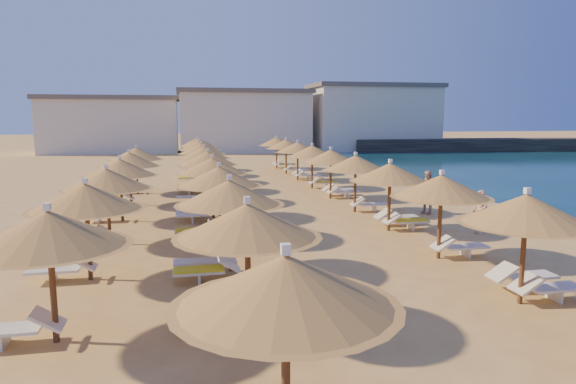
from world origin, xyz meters
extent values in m
plane|color=tan|center=(0.00, 0.00, 0.00)|extent=(220.00, 220.00, 0.00)
cube|color=black|center=(29.85, 40.77, 0.75)|extent=(30.26, 7.36, 1.50)
cube|color=silver|center=(-13.06, 47.70, 3.00)|extent=(15.00, 8.00, 6.00)
cube|color=#59514C|center=(-13.06, 47.70, 6.25)|extent=(15.60, 8.48, 0.50)
cube|color=silver|center=(2.25, 46.26, 3.40)|extent=(15.00, 8.00, 6.80)
cube|color=#59514C|center=(2.25, 46.26, 7.05)|extent=(15.60, 8.48, 0.50)
cube|color=silver|center=(18.31, 45.56, 3.80)|extent=(15.00, 8.00, 7.60)
cube|color=#59514C|center=(18.31, 45.56, 7.85)|extent=(15.60, 8.48, 0.50)
cylinder|color=brown|center=(2.36, -5.54, 1.06)|extent=(0.12, 0.12, 2.12)
cone|color=#9A5C2C|center=(2.36, -5.54, 2.21)|extent=(2.79, 2.79, 0.68)
cone|color=#9A5C2C|center=(2.36, -5.54, 1.93)|extent=(3.01, 3.01, 0.12)
cube|color=white|center=(2.36, -5.54, 2.62)|extent=(0.12, 0.12, 0.14)
cylinder|color=brown|center=(2.36, -1.70, 1.06)|extent=(0.12, 0.12, 2.12)
cone|color=#9A5C2C|center=(2.36, -1.70, 2.21)|extent=(2.79, 2.79, 0.68)
cone|color=#9A5C2C|center=(2.36, -1.70, 1.93)|extent=(3.01, 3.01, 0.12)
cube|color=white|center=(2.36, -1.70, 2.62)|extent=(0.12, 0.12, 0.14)
cylinder|color=brown|center=(2.36, 2.15, 1.06)|extent=(0.12, 0.12, 2.12)
cone|color=#9A5C2C|center=(2.36, 2.15, 2.21)|extent=(2.79, 2.79, 0.68)
cone|color=#9A5C2C|center=(2.36, 2.15, 1.93)|extent=(3.01, 3.01, 0.12)
cube|color=white|center=(2.36, 2.15, 2.62)|extent=(0.12, 0.12, 0.14)
cylinder|color=brown|center=(2.36, 6.00, 1.06)|extent=(0.12, 0.12, 2.12)
cone|color=#9A5C2C|center=(2.36, 6.00, 2.21)|extent=(2.79, 2.79, 0.68)
cone|color=#9A5C2C|center=(2.36, 6.00, 1.93)|extent=(3.01, 3.01, 0.12)
cube|color=white|center=(2.36, 6.00, 2.62)|extent=(0.12, 0.12, 0.14)
cylinder|color=brown|center=(2.36, 9.85, 1.06)|extent=(0.12, 0.12, 2.12)
cone|color=#9A5C2C|center=(2.36, 9.85, 2.21)|extent=(2.79, 2.79, 0.68)
cone|color=#9A5C2C|center=(2.36, 9.85, 1.93)|extent=(3.01, 3.01, 0.12)
cube|color=white|center=(2.36, 9.85, 2.62)|extent=(0.12, 0.12, 0.14)
cylinder|color=brown|center=(2.36, 13.69, 1.06)|extent=(0.12, 0.12, 2.12)
cone|color=#9A5C2C|center=(2.36, 13.69, 2.21)|extent=(2.79, 2.79, 0.68)
cone|color=#9A5C2C|center=(2.36, 13.69, 1.93)|extent=(3.01, 3.01, 0.12)
cube|color=white|center=(2.36, 13.69, 2.62)|extent=(0.12, 0.12, 0.14)
cylinder|color=brown|center=(2.36, 17.54, 1.06)|extent=(0.12, 0.12, 2.12)
cone|color=#9A5C2C|center=(2.36, 17.54, 2.21)|extent=(2.79, 2.79, 0.68)
cone|color=#9A5C2C|center=(2.36, 17.54, 1.93)|extent=(3.01, 3.01, 0.12)
cube|color=white|center=(2.36, 17.54, 2.62)|extent=(0.12, 0.12, 0.14)
cylinder|color=brown|center=(2.36, 21.39, 1.06)|extent=(0.12, 0.12, 2.12)
cone|color=#9A5C2C|center=(2.36, 21.39, 2.21)|extent=(2.79, 2.79, 0.68)
cone|color=#9A5C2C|center=(2.36, 21.39, 1.93)|extent=(3.01, 3.01, 0.12)
cube|color=white|center=(2.36, 21.39, 2.62)|extent=(0.12, 0.12, 0.14)
cylinder|color=brown|center=(2.36, 25.23, 1.06)|extent=(0.12, 0.12, 2.12)
cone|color=#9A5C2C|center=(2.36, 25.23, 2.21)|extent=(2.79, 2.79, 0.68)
cone|color=#9A5C2C|center=(2.36, 25.23, 1.93)|extent=(3.01, 3.01, 0.12)
cube|color=white|center=(2.36, 25.23, 2.62)|extent=(0.12, 0.12, 0.14)
cylinder|color=brown|center=(-3.91, -9.39, 1.06)|extent=(0.12, 0.12, 2.12)
cone|color=#9A5C2C|center=(-3.91, -9.39, 2.21)|extent=(2.79, 2.79, 0.68)
cone|color=#9A5C2C|center=(-3.91, -9.39, 1.93)|extent=(3.01, 3.01, 0.12)
cube|color=white|center=(-3.91, -9.39, 2.62)|extent=(0.12, 0.12, 0.14)
cylinder|color=brown|center=(-3.91, -5.54, 1.06)|extent=(0.12, 0.12, 2.12)
cone|color=#9A5C2C|center=(-3.91, -5.54, 2.21)|extent=(2.79, 2.79, 0.68)
cone|color=#9A5C2C|center=(-3.91, -5.54, 1.93)|extent=(3.01, 3.01, 0.12)
cube|color=white|center=(-3.91, -5.54, 2.62)|extent=(0.12, 0.12, 0.14)
cylinder|color=brown|center=(-3.91, -1.70, 1.06)|extent=(0.12, 0.12, 2.12)
cone|color=#9A5C2C|center=(-3.91, -1.70, 2.21)|extent=(2.79, 2.79, 0.68)
cone|color=#9A5C2C|center=(-3.91, -1.70, 1.93)|extent=(3.01, 3.01, 0.12)
cube|color=white|center=(-3.91, -1.70, 2.62)|extent=(0.12, 0.12, 0.14)
cylinder|color=brown|center=(-3.91, 2.15, 1.06)|extent=(0.12, 0.12, 2.12)
cone|color=#9A5C2C|center=(-3.91, 2.15, 2.21)|extent=(2.79, 2.79, 0.68)
cone|color=#9A5C2C|center=(-3.91, 2.15, 1.93)|extent=(3.01, 3.01, 0.12)
cube|color=white|center=(-3.91, 2.15, 2.62)|extent=(0.12, 0.12, 0.14)
cylinder|color=brown|center=(-3.91, 6.00, 1.06)|extent=(0.12, 0.12, 2.12)
cone|color=#9A5C2C|center=(-3.91, 6.00, 2.21)|extent=(2.79, 2.79, 0.68)
cone|color=#9A5C2C|center=(-3.91, 6.00, 1.93)|extent=(3.01, 3.01, 0.12)
cube|color=white|center=(-3.91, 6.00, 2.62)|extent=(0.12, 0.12, 0.14)
cylinder|color=brown|center=(-3.91, 9.85, 1.06)|extent=(0.12, 0.12, 2.12)
cone|color=#9A5C2C|center=(-3.91, 9.85, 2.21)|extent=(2.79, 2.79, 0.68)
cone|color=#9A5C2C|center=(-3.91, 9.85, 1.93)|extent=(3.01, 3.01, 0.12)
cube|color=white|center=(-3.91, 9.85, 2.62)|extent=(0.12, 0.12, 0.14)
cylinder|color=brown|center=(-3.91, 13.69, 1.06)|extent=(0.12, 0.12, 2.12)
cone|color=#9A5C2C|center=(-3.91, 13.69, 2.21)|extent=(2.79, 2.79, 0.68)
cone|color=#9A5C2C|center=(-3.91, 13.69, 1.93)|extent=(3.01, 3.01, 0.12)
cube|color=white|center=(-3.91, 13.69, 2.62)|extent=(0.12, 0.12, 0.14)
cylinder|color=brown|center=(-3.91, 17.54, 1.06)|extent=(0.12, 0.12, 2.12)
cone|color=#9A5C2C|center=(-3.91, 17.54, 2.21)|extent=(2.79, 2.79, 0.68)
cone|color=#9A5C2C|center=(-3.91, 17.54, 1.93)|extent=(3.01, 3.01, 0.12)
cube|color=white|center=(-3.91, 17.54, 2.62)|extent=(0.12, 0.12, 0.14)
cylinder|color=brown|center=(-3.91, 21.39, 1.06)|extent=(0.12, 0.12, 2.12)
cone|color=#9A5C2C|center=(-3.91, 21.39, 2.21)|extent=(2.79, 2.79, 0.68)
cone|color=#9A5C2C|center=(-3.91, 21.39, 1.93)|extent=(3.01, 3.01, 0.12)
cube|color=white|center=(-3.91, 21.39, 2.62)|extent=(0.12, 0.12, 0.14)
cylinder|color=brown|center=(-3.91, 25.23, 1.06)|extent=(0.12, 0.12, 2.12)
cone|color=#9A5C2C|center=(-3.91, 25.23, 2.21)|extent=(2.79, 2.79, 0.68)
cone|color=#9A5C2C|center=(-3.91, 25.23, 1.93)|extent=(3.01, 3.01, 0.12)
cube|color=white|center=(-3.91, 25.23, 2.62)|extent=(0.12, 0.12, 0.14)
cylinder|color=brown|center=(-7.60, -5.54, 1.06)|extent=(0.12, 0.12, 2.12)
cone|color=#9A5C2C|center=(-7.60, -5.54, 2.21)|extent=(2.79, 2.79, 0.68)
cone|color=#9A5C2C|center=(-7.60, -5.54, 1.93)|extent=(3.01, 3.01, 0.12)
cube|color=white|center=(-7.60, -5.54, 2.62)|extent=(0.12, 0.12, 0.14)
cylinder|color=brown|center=(-7.60, -1.70, 1.06)|extent=(0.12, 0.12, 2.12)
cone|color=#9A5C2C|center=(-7.60, -1.70, 2.21)|extent=(2.79, 2.79, 0.68)
cone|color=#9A5C2C|center=(-7.60, -1.70, 1.93)|extent=(3.01, 3.01, 0.12)
cube|color=white|center=(-7.60, -1.70, 2.62)|extent=(0.12, 0.12, 0.14)
cylinder|color=brown|center=(-7.60, 2.15, 1.06)|extent=(0.12, 0.12, 2.12)
cone|color=#9A5C2C|center=(-7.60, 2.15, 2.21)|extent=(2.79, 2.79, 0.68)
cone|color=#9A5C2C|center=(-7.60, 2.15, 1.93)|extent=(3.01, 3.01, 0.12)
cube|color=white|center=(-7.60, 2.15, 2.62)|extent=(0.12, 0.12, 0.14)
cylinder|color=brown|center=(-7.60, 6.00, 1.06)|extent=(0.12, 0.12, 2.12)
cone|color=#9A5C2C|center=(-7.60, 6.00, 2.21)|extent=(2.79, 2.79, 0.68)
cone|color=#9A5C2C|center=(-7.60, 6.00, 1.93)|extent=(3.01, 3.01, 0.12)
cube|color=white|center=(-7.60, 6.00, 2.62)|extent=(0.12, 0.12, 0.14)
cylinder|color=brown|center=(-7.60, 9.85, 1.06)|extent=(0.12, 0.12, 2.12)
cone|color=#9A5C2C|center=(-7.60, 9.85, 2.21)|extent=(2.79, 2.79, 0.68)
cone|color=#9A5C2C|center=(-7.60, 9.85, 1.93)|extent=(3.01, 3.01, 0.12)
cube|color=white|center=(-7.60, 9.85, 2.62)|extent=(0.12, 0.12, 0.14)
cylinder|color=brown|center=(-7.60, 13.69, 1.06)|extent=(0.12, 0.12, 2.12)
cone|color=#9A5C2C|center=(-7.60, 13.69, 2.21)|extent=(2.79, 2.79, 0.68)
cone|color=#9A5C2C|center=(-7.60, 13.69, 1.93)|extent=(3.01, 3.01, 0.12)
cube|color=white|center=(-7.60, 13.69, 2.62)|extent=(0.12, 0.12, 0.14)
cube|color=silver|center=(3.26, -5.54, 0.32)|extent=(1.31, 0.60, 0.06)
cube|color=silver|center=(3.26, -5.54, 0.16)|extent=(0.06, 0.54, 0.32)
cube|color=silver|center=(2.49, -5.54, 0.46)|extent=(0.58, 0.60, 0.40)
cube|color=silver|center=(3.26, -4.64, 0.32)|extent=(1.31, 0.60, 0.06)
cube|color=silver|center=(3.26, -4.64, 0.16)|extent=(0.06, 0.54, 0.32)
cube|color=silver|center=(2.49, -4.64, 0.46)|extent=(0.58, 0.60, 0.40)
cube|color=silver|center=(-4.81, -5.54, 0.32)|extent=(1.31, 0.60, 0.06)
cube|color=silver|center=(-4.81, -5.54, 0.16)|extent=(0.06, 0.54, 0.32)
cube|color=silver|center=(-4.04, -5.54, 0.46)|extent=(0.58, 0.60, 0.40)
cube|color=silver|center=(3.26, -1.70, 0.32)|extent=(1.31, 0.60, 0.06)
cube|color=silver|center=(3.26, -1.70, 0.16)|extent=(0.06, 0.54, 0.32)
cube|color=silver|center=(2.49, -1.70, 0.46)|extent=(0.58, 0.60, 0.40)
cube|color=silver|center=(-4.81, -1.70, 0.32)|extent=(1.31, 0.60, 0.06)
cube|color=silver|center=(-4.81, -1.70, 0.16)|extent=(0.06, 0.54, 0.32)
cube|color=silver|center=(-4.04, -1.70, 0.46)|extent=(0.58, 0.60, 0.40)
cube|color=silver|center=(-4.81, -2.60, 0.32)|extent=(1.31, 0.60, 0.06)
cube|color=silver|center=(-4.81, -2.60, 0.16)|extent=(0.06, 0.54, 0.32)
cube|color=silver|center=(-4.04, -2.60, 0.46)|extent=(0.58, 0.60, 0.40)
cube|color=yellow|center=(-4.81, -2.60, 0.38)|extent=(1.26, 0.55, 0.05)
cube|color=silver|center=(3.26, 2.15, 0.32)|extent=(1.31, 0.60, 0.06)
cube|color=silver|center=(3.26, 2.15, 0.16)|extent=(0.06, 0.54, 0.32)
cube|color=silver|center=(2.49, 2.15, 0.46)|extent=(0.58, 0.60, 0.40)
cube|color=yellow|center=(3.26, 2.15, 0.38)|extent=(1.26, 0.55, 0.05)
cube|color=silver|center=(3.26, 3.05, 0.32)|extent=(1.31, 0.60, 0.06)
cube|color=silver|center=(3.26, 3.05, 0.16)|extent=(0.06, 0.54, 0.32)
cube|color=silver|center=(2.49, 3.05, 0.46)|extent=(0.58, 0.60, 0.40)
cube|color=silver|center=(-4.81, 2.15, 0.32)|extent=(1.31, 0.60, 0.06)
cube|color=silver|center=(-4.81, 2.15, 0.16)|extent=(0.06, 0.54, 0.32)
cube|color=silver|center=(-4.04, 2.15, 0.46)|extent=(0.58, 0.60, 0.40)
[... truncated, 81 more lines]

